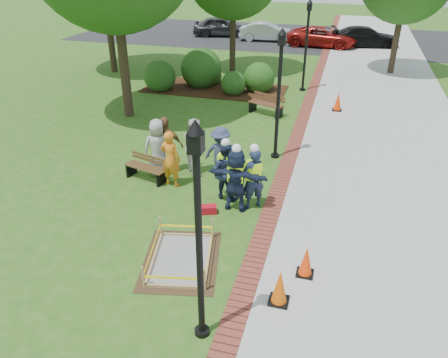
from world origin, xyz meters
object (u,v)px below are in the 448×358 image
(cone_front, at_px, (280,288))
(lamp_near, at_px, (198,223))
(hivis_worker_b, at_px, (253,177))
(bench_near, at_px, (146,173))
(hivis_worker_c, at_px, (226,169))
(wet_concrete_pad, at_px, (181,252))
(hivis_worker_a, at_px, (236,178))

(cone_front, height_order, lamp_near, lamp_near)
(lamp_near, height_order, hivis_worker_b, lamp_near)
(cone_front, xyz_separation_m, hivis_worker_b, (-1.31, 3.47, 0.55))
(bench_near, distance_m, lamp_near, 6.78)
(bench_near, height_order, lamp_near, lamp_near)
(lamp_near, distance_m, hivis_worker_c, 5.28)
(wet_concrete_pad, xyz_separation_m, cone_front, (2.39, -0.72, 0.15))
(wet_concrete_pad, relative_size, hivis_worker_a, 1.35)
(bench_near, distance_m, hivis_worker_a, 3.28)
(hivis_worker_c, bearing_deg, cone_front, -60.07)
(wet_concrete_pad, bearing_deg, bench_near, 125.27)
(hivis_worker_b, bearing_deg, wet_concrete_pad, -111.42)
(bench_near, xyz_separation_m, hivis_worker_a, (3.07, -0.89, 0.72))
(wet_concrete_pad, relative_size, bench_near, 1.81)
(hivis_worker_a, relative_size, hivis_worker_b, 1.02)
(cone_front, distance_m, lamp_near, 2.71)
(hivis_worker_b, height_order, hivis_worker_c, hivis_worker_b)
(bench_near, height_order, hivis_worker_c, hivis_worker_c)
(hivis_worker_a, bearing_deg, cone_front, -61.89)
(lamp_near, relative_size, hivis_worker_c, 2.34)
(hivis_worker_a, bearing_deg, wet_concrete_pad, -104.60)
(hivis_worker_a, bearing_deg, hivis_worker_b, 28.53)
(hivis_worker_c, bearing_deg, lamp_near, -79.51)
(cone_front, bearing_deg, wet_concrete_pad, 163.26)
(wet_concrete_pad, xyz_separation_m, hivis_worker_c, (0.22, 3.05, 0.67))
(hivis_worker_b, bearing_deg, cone_front, -69.33)
(hivis_worker_c, bearing_deg, wet_concrete_pad, -94.10)
(cone_front, bearing_deg, lamp_near, -136.49)
(wet_concrete_pad, height_order, cone_front, cone_front)
(wet_concrete_pad, bearing_deg, hivis_worker_b, 68.58)
(wet_concrete_pad, relative_size, hivis_worker_b, 1.38)
(hivis_worker_b, bearing_deg, hivis_worker_c, 160.88)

